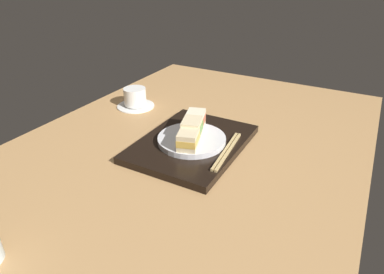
{
  "coord_description": "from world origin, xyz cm",
  "views": [
    {
      "loc": [
        -79.76,
        -43.82,
        50.53
      ],
      "look_at": [
        -5.33,
        -2.93,
        5.0
      ],
      "focal_mm": 31.53,
      "sensor_mm": 36.0,
      "label": 1
    }
  ],
  "objects_px": {
    "sandwich_plate": "(192,139)",
    "chopsticks_pair": "(227,151)",
    "sandwich_far": "(195,120)",
    "sandwich_middle": "(192,129)",
    "coffee_cup": "(135,98)",
    "sandwich_near": "(188,139)"
  },
  "relations": [
    {
      "from": "sandwich_plate",
      "to": "sandwich_near",
      "type": "bearing_deg",
      "value": -160.77
    },
    {
      "from": "sandwich_plate",
      "to": "chopsticks_pair",
      "type": "xyz_separation_m",
      "value": [
        -0.0,
        -0.11,
        -0.0
      ]
    },
    {
      "from": "sandwich_plate",
      "to": "sandwich_far",
      "type": "xyz_separation_m",
      "value": [
        0.06,
        0.02,
        0.04
      ]
    },
    {
      "from": "sandwich_far",
      "to": "chopsticks_pair",
      "type": "relative_size",
      "value": 0.39
    },
    {
      "from": "sandwich_near",
      "to": "sandwich_far",
      "type": "relative_size",
      "value": 0.99
    },
    {
      "from": "sandwich_far",
      "to": "chopsticks_pair",
      "type": "height_order",
      "value": "sandwich_far"
    },
    {
      "from": "sandwich_plate",
      "to": "sandwich_near",
      "type": "xyz_separation_m",
      "value": [
        -0.06,
        -0.02,
        0.03
      ]
    },
    {
      "from": "sandwich_plate",
      "to": "sandwich_middle",
      "type": "distance_m",
      "value": 0.04
    },
    {
      "from": "sandwich_plate",
      "to": "sandwich_far",
      "type": "distance_m",
      "value": 0.07
    },
    {
      "from": "sandwich_near",
      "to": "chopsticks_pair",
      "type": "bearing_deg",
      "value": -61.2
    },
    {
      "from": "sandwich_near",
      "to": "sandwich_far",
      "type": "height_order",
      "value": "sandwich_far"
    },
    {
      "from": "sandwich_middle",
      "to": "chopsticks_pair",
      "type": "bearing_deg",
      "value": -91.61
    },
    {
      "from": "sandwich_middle",
      "to": "coffee_cup",
      "type": "height_order",
      "value": "sandwich_middle"
    },
    {
      "from": "coffee_cup",
      "to": "sandwich_plate",
      "type": "bearing_deg",
      "value": -117.38
    },
    {
      "from": "sandwich_far",
      "to": "coffee_cup",
      "type": "relative_size",
      "value": 0.61
    },
    {
      "from": "sandwich_middle",
      "to": "coffee_cup",
      "type": "bearing_deg",
      "value": 62.62
    },
    {
      "from": "sandwich_plate",
      "to": "chopsticks_pair",
      "type": "height_order",
      "value": "sandwich_plate"
    },
    {
      "from": "sandwich_plate",
      "to": "sandwich_far",
      "type": "height_order",
      "value": "sandwich_far"
    },
    {
      "from": "sandwich_plate",
      "to": "sandwich_far",
      "type": "bearing_deg",
      "value": 19.23
    },
    {
      "from": "sandwich_plate",
      "to": "chopsticks_pair",
      "type": "distance_m",
      "value": 0.11
    },
    {
      "from": "sandwich_plate",
      "to": "sandwich_middle",
      "type": "xyz_separation_m",
      "value": [
        -0.0,
        0.0,
        0.04
      ]
    },
    {
      "from": "sandwich_far",
      "to": "coffee_cup",
      "type": "distance_m",
      "value": 0.35
    }
  ]
}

